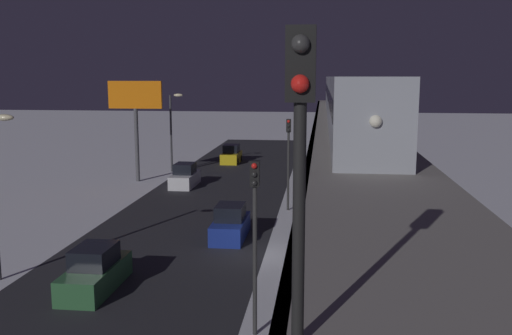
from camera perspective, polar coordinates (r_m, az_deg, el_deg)
The scene contains 14 objects.
ground_plane at distance 29.75m, azimuth -0.39°, elevation -8.90°, with size 240.00×240.00×0.00m, color white.
avenue_asphalt at distance 30.71m, azimuth -9.51°, elevation -8.44°, with size 11.00×107.24×0.01m, color #28282D.
elevated_railway at distance 28.41m, azimuth 10.24°, elevation 0.63°, with size 5.00×107.24×5.88m.
subway_train at distance 47.46m, azimuth 9.08°, elevation 7.20°, with size 2.94×55.47×3.40m.
rail_signal at distance 6.81m, azimuth 4.50°, elevation 3.53°, with size 0.36×0.41×4.00m.
sedan_yellow at distance 60.88m, azimuth -2.54°, elevation 1.24°, with size 1.91×4.13×1.97m.
sedan_green at distance 25.91m, azimuth -16.11°, elevation -10.21°, with size 1.80×4.52×1.97m.
sedan_white at distance 48.10m, azimuth -7.27°, elevation -0.96°, with size 1.80×4.45×1.97m.
sedan_blue at distance 32.58m, azimuth -2.63°, elevation -5.82°, with size 1.80×4.26×1.97m.
traffic_light_near at distance 19.73m, azimuth -0.12°, elevation -5.66°, with size 0.32×0.44×6.40m.
traffic_light_mid at distance 38.65m, azimuth 3.33°, elevation 1.70°, with size 0.32×0.44×6.40m.
traffic_light_far at distance 57.83m, azimuth 4.50°, elevation 4.20°, with size 0.32×0.44×6.40m.
commercial_billboard at distance 50.41m, azimuth -12.21°, elevation 6.28°, with size 4.80×0.36×8.90m.
street_lamp_far at distance 55.16m, azimuth -8.46°, elevation 4.53°, with size 1.35×0.44×7.65m.
Camera 1 is at (-3.54, 28.04, 9.28)m, focal length 39.18 mm.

